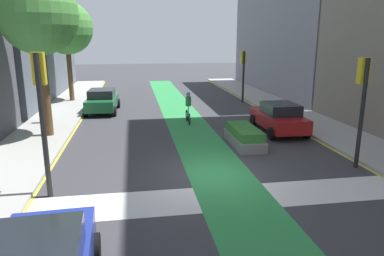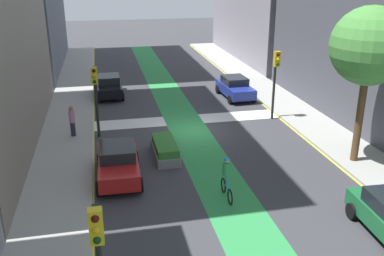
{
  "view_description": "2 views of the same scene",
  "coord_description": "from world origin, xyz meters",
  "px_view_note": "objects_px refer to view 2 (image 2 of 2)",
  "views": [
    {
      "loc": [
        -2.72,
        -12.0,
        4.84
      ],
      "look_at": [
        -0.35,
        2.5,
        1.15
      ],
      "focal_mm": 33.42,
      "sensor_mm": 36.0,
      "label": 1
    },
    {
      "loc": [
        5.2,
        23.95,
        9.32
      ],
      "look_at": [
        0.75,
        3.0,
        1.3
      ],
      "focal_mm": 40.34,
      "sensor_mm": 36.0,
      "label": 2
    }
  ],
  "objects_px": {
    "car_red_right_far": "(118,162)",
    "street_tree_near": "(370,47)",
    "car_blue_left_near": "(235,87)",
    "traffic_signal_near_right": "(95,89)",
    "cyclist_in_lane": "(226,177)",
    "traffic_signal_near_left": "(276,72)",
    "pedestrian_sidewalk_right_a": "(72,121)",
    "median_planter": "(165,149)",
    "traffic_signal_far_right": "(98,248)",
    "car_black_right_near": "(109,86)"
  },
  "relations": [
    {
      "from": "car_red_right_far",
      "to": "street_tree_near",
      "type": "bearing_deg",
      "value": 176.25
    },
    {
      "from": "car_blue_left_near",
      "to": "car_red_right_far",
      "type": "xyz_separation_m",
      "value": [
        9.33,
        11.66,
        0.0
      ]
    },
    {
      "from": "traffic_signal_near_right",
      "to": "cyclist_in_lane",
      "type": "distance_m",
      "value": 9.99
    },
    {
      "from": "traffic_signal_near_right",
      "to": "car_blue_left_near",
      "type": "xyz_separation_m",
      "value": [
        -10.19,
        -6.21,
        -2.12
      ]
    },
    {
      "from": "street_tree_near",
      "to": "traffic_signal_near_left",
      "type": "bearing_deg",
      "value": -78.04
    },
    {
      "from": "car_blue_left_near",
      "to": "pedestrian_sidewalk_right_a",
      "type": "xyz_separation_m",
      "value": [
        11.63,
        6.03,
        0.27
      ]
    },
    {
      "from": "car_red_right_far",
      "to": "median_planter",
      "type": "distance_m",
      "value": 3.2
    },
    {
      "from": "traffic_signal_far_right",
      "to": "cyclist_in_lane",
      "type": "bearing_deg",
      "value": -129.24
    },
    {
      "from": "car_blue_left_near",
      "to": "street_tree_near",
      "type": "height_order",
      "value": "street_tree_near"
    },
    {
      "from": "car_red_right_far",
      "to": "traffic_signal_near_right",
      "type": "bearing_deg",
      "value": -80.98
    },
    {
      "from": "traffic_signal_near_left",
      "to": "pedestrian_sidewalk_right_a",
      "type": "xyz_separation_m",
      "value": [
        12.54,
        0.7,
        -2.05
      ]
    },
    {
      "from": "cyclist_in_lane",
      "to": "pedestrian_sidewalk_right_a",
      "type": "bearing_deg",
      "value": -51.41
    },
    {
      "from": "traffic_signal_near_right",
      "to": "traffic_signal_near_left",
      "type": "bearing_deg",
      "value": -175.48
    },
    {
      "from": "car_red_right_far",
      "to": "median_planter",
      "type": "relative_size",
      "value": 1.38
    },
    {
      "from": "traffic_signal_far_right",
      "to": "street_tree_near",
      "type": "distance_m",
      "value": 15.48
    },
    {
      "from": "traffic_signal_near_right",
      "to": "car_red_right_far",
      "type": "relative_size",
      "value": 0.98
    },
    {
      "from": "traffic_signal_far_right",
      "to": "street_tree_near",
      "type": "xyz_separation_m",
      "value": [
        -12.57,
        -8.47,
        3.12
      ]
    },
    {
      "from": "traffic_signal_near_right",
      "to": "car_black_right_near",
      "type": "relative_size",
      "value": 0.99
    },
    {
      "from": "car_black_right_near",
      "to": "cyclist_in_lane",
      "type": "distance_m",
      "value": 17.45
    },
    {
      "from": "cyclist_in_lane",
      "to": "street_tree_near",
      "type": "xyz_separation_m",
      "value": [
        -7.32,
        -2.03,
        4.9
      ]
    },
    {
      "from": "car_blue_left_near",
      "to": "car_red_right_far",
      "type": "height_order",
      "value": "same"
    },
    {
      "from": "traffic_signal_near_right",
      "to": "median_planter",
      "type": "xyz_separation_m",
      "value": [
        -3.37,
        3.49,
        -2.52
      ]
    },
    {
      "from": "median_planter",
      "to": "traffic_signal_near_left",
      "type": "bearing_deg",
      "value": -150.52
    },
    {
      "from": "traffic_signal_near_right",
      "to": "median_planter",
      "type": "distance_m",
      "value": 5.47
    },
    {
      "from": "traffic_signal_near_left",
      "to": "pedestrian_sidewalk_right_a",
      "type": "distance_m",
      "value": 12.73
    },
    {
      "from": "car_red_right_far",
      "to": "car_black_right_near",
      "type": "height_order",
      "value": "same"
    },
    {
      "from": "traffic_signal_near_right",
      "to": "car_blue_left_near",
      "type": "distance_m",
      "value": 12.12
    },
    {
      "from": "traffic_signal_far_right",
      "to": "car_black_right_near",
      "type": "relative_size",
      "value": 0.93
    },
    {
      "from": "car_blue_left_near",
      "to": "median_planter",
      "type": "xyz_separation_m",
      "value": [
        6.82,
        9.7,
        -0.4
      ]
    },
    {
      "from": "pedestrian_sidewalk_right_a",
      "to": "street_tree_near",
      "type": "xyz_separation_m",
      "value": [
        -14.04,
        6.4,
        4.8
      ]
    },
    {
      "from": "car_blue_left_near",
      "to": "traffic_signal_far_right",
      "type": "bearing_deg",
      "value": 64.07
    },
    {
      "from": "car_blue_left_near",
      "to": "street_tree_near",
      "type": "xyz_separation_m",
      "value": [
        -2.41,
        12.43,
        5.07
      ]
    },
    {
      "from": "traffic_signal_near_right",
      "to": "street_tree_near",
      "type": "xyz_separation_m",
      "value": [
        -12.6,
        6.22,
        2.94
      ]
    },
    {
      "from": "traffic_signal_far_right",
      "to": "street_tree_near",
      "type": "relative_size",
      "value": 0.51
    },
    {
      "from": "street_tree_near",
      "to": "median_planter",
      "type": "height_order",
      "value": "street_tree_near"
    },
    {
      "from": "traffic_signal_near_right",
      "to": "pedestrian_sidewalk_right_a",
      "type": "bearing_deg",
      "value": -7.18
    },
    {
      "from": "car_red_right_far",
      "to": "car_black_right_near",
      "type": "xyz_separation_m",
      "value": [
        -0.03,
        -14.09,
        0.0
      ]
    },
    {
      "from": "car_black_right_near",
      "to": "median_planter",
      "type": "relative_size",
      "value": 1.37
    },
    {
      "from": "traffic_signal_near_right",
      "to": "traffic_signal_far_right",
      "type": "distance_m",
      "value": 14.69
    },
    {
      "from": "traffic_signal_near_left",
      "to": "cyclist_in_lane",
      "type": "bearing_deg",
      "value": 57.5
    },
    {
      "from": "traffic_signal_near_left",
      "to": "car_blue_left_near",
      "type": "relative_size",
      "value": 1.04
    },
    {
      "from": "traffic_signal_near_left",
      "to": "median_planter",
      "type": "xyz_separation_m",
      "value": [
        7.73,
        4.37,
        -2.71
      ]
    },
    {
      "from": "street_tree_near",
      "to": "car_black_right_near",
      "type": "bearing_deg",
      "value": -51.78
    },
    {
      "from": "car_blue_left_near",
      "to": "car_black_right_near",
      "type": "bearing_deg",
      "value": -14.69
    },
    {
      "from": "median_planter",
      "to": "traffic_signal_near_right",
      "type": "bearing_deg",
      "value": -46.08
    },
    {
      "from": "cyclist_in_lane",
      "to": "street_tree_near",
      "type": "bearing_deg",
      "value": -164.48
    },
    {
      "from": "car_red_right_far",
      "to": "street_tree_near",
      "type": "relative_size",
      "value": 0.56
    },
    {
      "from": "cyclist_in_lane",
      "to": "traffic_signal_far_right",
      "type": "bearing_deg",
      "value": 50.76
    },
    {
      "from": "car_red_right_far",
      "to": "median_planter",
      "type": "xyz_separation_m",
      "value": [
        -2.5,
        -1.95,
        -0.4
      ]
    },
    {
      "from": "traffic_signal_near_left",
      "to": "traffic_signal_far_right",
      "type": "relative_size",
      "value": 1.14
    }
  ]
}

